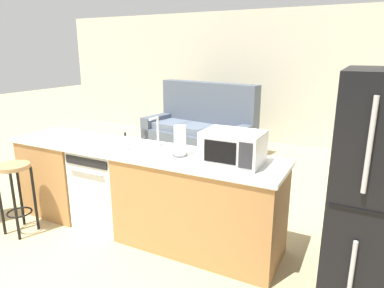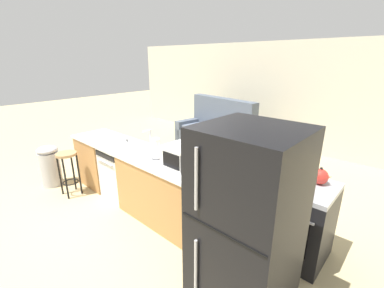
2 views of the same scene
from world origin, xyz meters
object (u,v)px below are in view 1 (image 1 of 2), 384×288
Objects in this scene: microwave at (233,147)px; paper_towel_roll at (180,141)px; dishwasher at (108,186)px; stove_range at (382,214)px; couch at (201,131)px; bar_stool at (15,184)px; soap_bottle at (126,143)px.

microwave is 1.77× the size of paper_towel_roll.
stove_range reaches higher than dishwasher.
couch is (-2.89, 2.33, -0.06)m from stove_range.
bar_stool is at bearing -138.93° from dishwasher.
paper_towel_roll reaches higher than stove_range.
microwave is (1.40, -0.00, 0.62)m from dishwasher.
couch is at bearing 120.41° from microwave.
microwave reaches higher than soap_bottle.
paper_towel_roll is 0.13× the size of couch.
soap_bottle reaches higher than stove_range.
paper_towel_roll is at bearing -67.73° from couch.
microwave is 3.41m from couch.
bar_stool is at bearing -160.25° from paper_towel_roll.
microwave reaches higher than dishwasher.
bar_stool is at bearing -154.47° from soap_bottle.
microwave is 0.68× the size of bar_stool.
stove_range is at bearing 19.20° from bar_stool.
paper_towel_roll is 1.76m from bar_stool.
paper_towel_roll is (-1.70, -0.57, 0.59)m from stove_range.
paper_towel_roll is at bearing -161.32° from stove_range.
soap_bottle reaches higher than dishwasher.
soap_bottle is at bearing -163.87° from stove_range.
soap_bottle is 1.22m from bar_stool.
dishwasher is 1.14× the size of bar_stool.
dishwasher is 1.53m from microwave.
paper_towel_roll reaches higher than soap_bottle.
soap_bottle is (0.35, -0.10, 0.55)m from dishwasher.
dishwasher is 0.93× the size of stove_range.
paper_towel_roll reaches higher than microwave.
soap_bottle is 0.08× the size of couch.
soap_bottle is at bearing 25.53° from bar_stool.
soap_bottle is (-2.25, -0.65, 0.52)m from stove_range.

